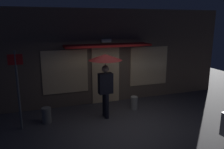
{
  "coord_description": "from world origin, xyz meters",
  "views": [
    {
      "loc": [
        -2.56,
        -5.98,
        3.15
      ],
      "look_at": [
        -0.23,
        0.78,
        1.46
      ],
      "focal_mm": 36.09,
      "sensor_mm": 36.0,
      "label": 1
    }
  ],
  "objects": [
    {
      "name": "sidewalk_bollard",
      "position": [
        0.75,
        1.11,
        0.24
      ],
      "size": [
        0.26,
        0.26,
        0.48
      ],
      "primitive_type": "cylinder",
      "color": "#9E998E",
      "rests_on": "ground"
    },
    {
      "name": "sidewalk_bollard_2",
      "position": [
        -2.36,
        0.98,
        0.25
      ],
      "size": [
        0.29,
        0.29,
        0.5
      ],
      "primitive_type": "cylinder",
      "color": "slate",
      "rests_on": "ground"
    },
    {
      "name": "person_with_umbrella",
      "position": [
        -0.45,
        0.78,
        1.67
      ],
      "size": [
        1.08,
        1.08,
        2.14
      ],
      "rotation": [
        0.0,
        0.0,
        -3.09
      ],
      "color": "black",
      "rests_on": "ground"
    },
    {
      "name": "ground_plane",
      "position": [
        0.0,
        0.0,
        0.0
      ],
      "size": [
        18.0,
        18.0,
        0.0
      ],
      "primitive_type": "plane",
      "color": "#423F44"
    },
    {
      "name": "building_facade",
      "position": [
        0.0,
        2.34,
        1.8
      ],
      "size": [
        10.21,
        1.0,
        3.62
      ],
      "color": "brown",
      "rests_on": "ground"
    },
    {
      "name": "street_sign_post",
      "position": [
        -3.09,
        0.77,
        1.34
      ],
      "size": [
        0.4,
        0.07,
        2.36
      ],
      "color": "#595B60",
      "rests_on": "ground"
    }
  ]
}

